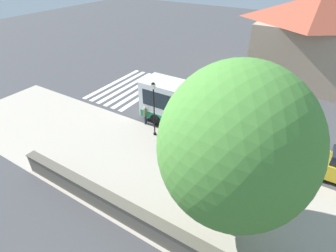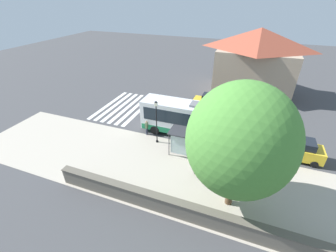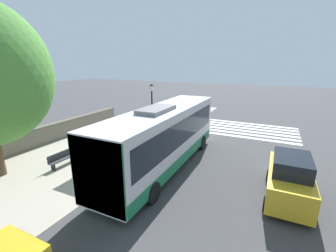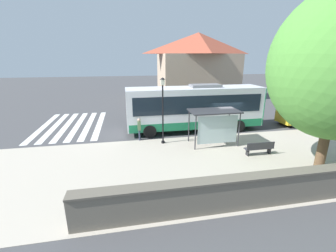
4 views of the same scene
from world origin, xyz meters
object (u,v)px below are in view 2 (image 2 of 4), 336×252
Objects in this scene: bus_shelter at (187,137)px; shade_tree at (240,141)px; street_lamp_near at (156,119)px; parked_car_behind_bus at (299,149)px; parked_car_far_lane at (210,103)px; bench at (204,171)px; bus at (194,119)px; pedestrian at (147,127)px.

bus_shelter is 0.36× the size of shade_tree.
street_lamp_near is 1.14× the size of parked_car_behind_bus.
shade_tree reaches higher than parked_car_far_lane.
shade_tree reaches higher than bench.
bus is 9.79m from shade_tree.
bench is at bearing -156.39° from bus.
parked_car_far_lane is (12.22, 2.01, 0.54)m from bench.
street_lamp_near reaches higher than bus.
parked_car_far_lane reaches higher than bench.
parked_car_behind_bus is at bearing -54.74° from bench.
bus_shelter is at bearing -110.62° from pedestrian.
bus_shelter is 0.80× the size of parked_car_far_lane.
bus is 4.04m from street_lamp_near.
bus is 6.61× the size of pedestrian.
pedestrian is 12.19m from shade_tree.
street_lamp_near reaches higher than parked_car_far_lane.
street_lamp_near is (0.94, 3.41, 0.67)m from bus_shelter.
pedestrian is (-1.56, 4.67, -0.98)m from bus.
bus_shelter is 0.83× the size of parked_car_behind_bus.
bench is 5.93m from shade_tree.
bench is at bearing 125.26° from parked_car_behind_bus.
shade_tree is 2.19× the size of parked_car_far_lane.
shade_tree is 15.65m from parked_car_far_lane.
street_lamp_near is 1.10× the size of parked_car_far_lane.
parked_car_far_lane is at bearing -21.23° from street_lamp_near.
parked_car_far_lane is (8.15, -5.12, 0.05)m from pedestrian.
bus is 2.62× the size of parked_car_far_lane.
parked_car_behind_bus is (1.24, -14.65, -0.00)m from pedestrian.
street_lamp_near is 13.36m from parked_car_behind_bus.
shade_tree is 2.28× the size of parked_car_behind_bus.
bus_shelter is 1.80× the size of bench.
pedestrian is at bearing 60.27° from bench.
bus is 3.28× the size of bus_shelter.
bench is (-5.63, -2.46, -1.48)m from bus.
bus is 6.67m from parked_car_far_lane.
street_lamp_near reaches higher than bench.
street_lamp_near is 9.88m from shade_tree.
parked_car_behind_bus is (-0.32, -9.98, -0.99)m from bus.
shade_tree is (-6.20, -9.48, 4.52)m from pedestrian.
shade_tree reaches higher than bus_shelter.
bus is 5.02m from pedestrian.
bench is at bearing -119.48° from street_lamp_near.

